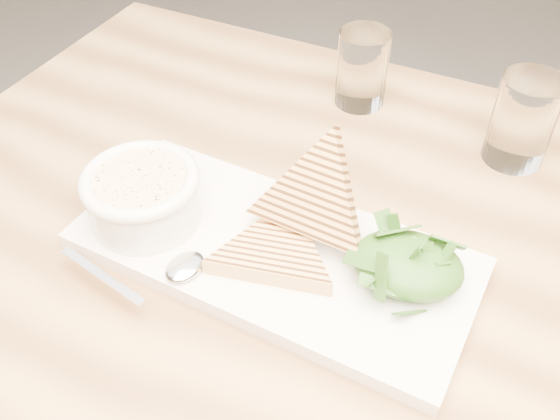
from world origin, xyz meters
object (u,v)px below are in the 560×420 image
(glass_far, at_px, (523,120))
(glass_near, at_px, (362,69))
(soup_bowl, at_px, (144,202))
(platter, at_px, (273,252))
(table_top, at_px, (382,285))

(glass_far, bearing_deg, glass_near, 164.57)
(soup_bowl, bearing_deg, glass_far, 35.48)
(platter, bearing_deg, soup_bowl, -178.31)
(glass_near, relative_size, glass_far, 0.93)
(soup_bowl, xyz_separation_m, glass_far, (0.35, 0.25, 0.01))
(platter, relative_size, glass_near, 4.00)
(platter, xyz_separation_m, glass_far, (0.22, 0.25, 0.05))
(table_top, xyz_separation_m, glass_far, (0.10, 0.23, 0.07))
(glass_near, bearing_deg, platter, -92.43)
(soup_bowl, height_order, glass_far, glass_far)
(glass_near, bearing_deg, glass_far, -15.43)
(platter, bearing_deg, table_top, 9.78)
(soup_bowl, xyz_separation_m, glass_near, (0.15, 0.31, 0.01))
(soup_bowl, bearing_deg, table_top, 5.30)
(platter, xyz_separation_m, glass_near, (0.01, 0.30, 0.04))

